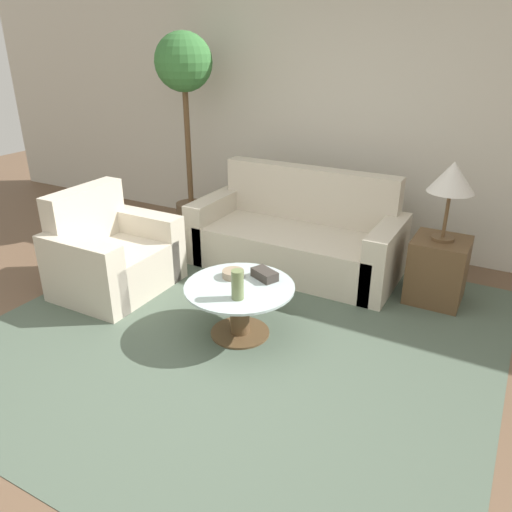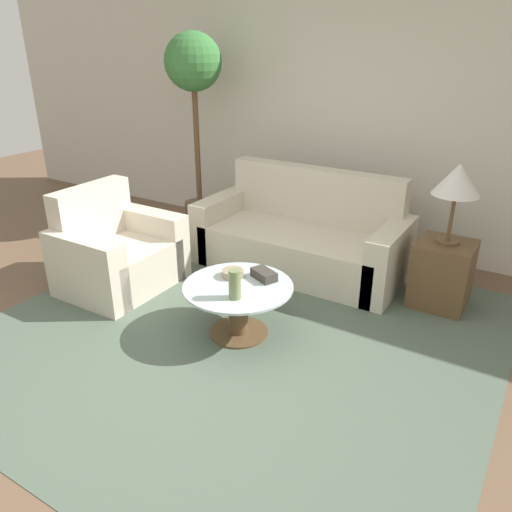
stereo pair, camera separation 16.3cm
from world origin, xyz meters
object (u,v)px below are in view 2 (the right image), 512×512
at_px(potted_plant, 194,91).
at_px(vase, 235,284).
at_px(armchair, 115,255).
at_px(coffee_table, 238,303).
at_px(bowl, 233,273).
at_px(table_lamp, 457,181).
at_px(sofa_main, 303,238).
at_px(book_stack, 264,275).

xyz_separation_m(potted_plant, vase, (1.68, -1.78, -1.03)).
height_order(armchair, coffee_table, armchair).
xyz_separation_m(vase, bowl, (-0.20, 0.27, -0.08)).
relative_size(table_lamp, vase, 3.01).
distance_m(armchair, vase, 1.53).
distance_m(sofa_main, coffee_table, 1.35).
height_order(sofa_main, armchair, sofa_main).
xyz_separation_m(sofa_main, coffee_table, (0.14, -1.35, -0.02)).
distance_m(coffee_table, book_stack, 0.28).
xyz_separation_m(potted_plant, book_stack, (1.70, -1.41, -1.11)).
distance_m(sofa_main, bowl, 1.25).
bearing_deg(book_stack, armchair, -152.95).
distance_m(coffee_table, vase, 0.32).
distance_m(potted_plant, bowl, 2.39).
bearing_deg(coffee_table, bowl, 138.58).
relative_size(vase, bowl, 1.29).
bearing_deg(bowl, vase, -53.25).
bearing_deg(potted_plant, vase, -46.59).
relative_size(coffee_table, potted_plant, 0.38).
xyz_separation_m(potted_plant, bowl, (1.48, -1.50, -1.11)).
xyz_separation_m(sofa_main, book_stack, (0.25, -1.15, 0.16)).
bearing_deg(coffee_table, book_stack, 61.41).
relative_size(coffee_table, book_stack, 3.49).
height_order(coffee_table, table_lamp, table_lamp).
relative_size(table_lamp, book_stack, 2.77).
distance_m(armchair, potted_plant, 1.96).
bearing_deg(bowl, sofa_main, 91.38).
bearing_deg(sofa_main, bowl, -88.62).
height_order(potted_plant, bowl, potted_plant).
relative_size(armchair, book_stack, 4.24).
bearing_deg(bowl, table_lamp, 42.30).
bearing_deg(bowl, book_stack, 22.84).
bearing_deg(bowl, potted_plant, 134.47).
relative_size(vase, book_stack, 0.92).
bearing_deg(armchair, coffee_table, -95.19).
relative_size(armchair, potted_plant, 0.46).
relative_size(sofa_main, vase, 9.20).
height_order(armchair, book_stack, armchair).
height_order(potted_plant, book_stack, potted_plant).
height_order(coffee_table, bowl, bowl).
bearing_deg(bowl, armchair, 179.24).
xyz_separation_m(coffee_table, vase, (0.09, -0.17, 0.25)).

